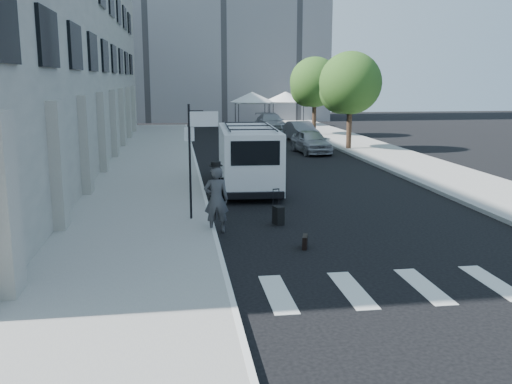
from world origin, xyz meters
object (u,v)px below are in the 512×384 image
object	(u,v)px
briefcase	(305,242)
parked_car_c	(271,122)
suitcase	(278,215)
businessman	(216,199)
cargo_van	(248,157)
parked_car_a	(311,141)
parked_car_b	(301,131)

from	to	relation	value
briefcase	parked_car_c	xyz separation A→B (m)	(4.71, 33.56, 0.57)
briefcase	suitcase	world-z (taller)	suitcase
businessman	suitcase	size ratio (longest dim) A/B	1.80
cargo_van	parked_car_a	size ratio (longest dim) A/B	1.62
briefcase	parked_car_a	world-z (taller)	parked_car_a
businessman	parked_car_c	world-z (taller)	businessman
businessman	parked_car_b	world-z (taller)	businessman
cargo_van	parked_car_c	world-z (taller)	cargo_van
suitcase	parked_car_b	xyz separation A→B (m)	(5.78, 22.92, 0.41)
businessman	suitcase	distance (m)	2.16
suitcase	parked_car_b	world-z (taller)	parked_car_b
cargo_van	parked_car_a	bearing A→B (deg)	66.27
briefcase	parked_car_a	size ratio (longest dim) A/B	0.11
suitcase	cargo_van	distance (m)	6.11
briefcase	parked_car_c	distance (m)	33.89
cargo_van	parked_car_a	xyz separation A→B (m)	(5.13, 10.44, -0.57)
businessman	cargo_van	world-z (taller)	cargo_van
suitcase	parked_car_b	bearing A→B (deg)	60.12
businessman	parked_car_a	size ratio (longest dim) A/B	0.48
businessman	cargo_van	distance (m)	6.92
suitcase	cargo_van	world-z (taller)	cargo_van
parked_car_b	cargo_van	bearing A→B (deg)	-115.36
briefcase	parked_car_b	distance (m)	26.07
parked_car_a	parked_car_c	distance (m)	14.55
parked_car_a	suitcase	bearing A→B (deg)	-111.13
suitcase	briefcase	bearing A→B (deg)	-100.09
suitcase	parked_car_c	distance (m)	31.40
parked_car_a	businessman	bearing A→B (deg)	-116.31
briefcase	suitcase	size ratio (longest dim) A/B	0.40
businessman	parked_car_b	size ratio (longest dim) A/B	0.46
briefcase	businessman	bearing A→B (deg)	155.48
parked_car_a	parked_car_b	world-z (taller)	parked_car_a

